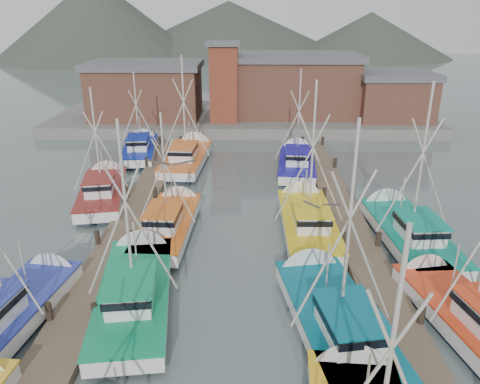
{
  "coord_description": "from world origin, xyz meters",
  "views": [
    {
      "loc": [
        0.48,
        -18.72,
        12.98
      ],
      "look_at": [
        0.11,
        7.59,
        2.6
      ],
      "focal_mm": 35.0,
      "sensor_mm": 36.0,
      "label": 1
    }
  ],
  "objects_px": {
    "boat_4": "(136,288)",
    "boat_12": "(188,157)",
    "lookout_tower": "(224,81)",
    "boat_8": "(170,222)"
  },
  "relations": [
    {
      "from": "lookout_tower",
      "to": "boat_12",
      "type": "height_order",
      "value": "lookout_tower"
    },
    {
      "from": "boat_8",
      "to": "boat_12",
      "type": "relative_size",
      "value": 0.88
    },
    {
      "from": "lookout_tower",
      "to": "boat_4",
      "type": "height_order",
      "value": "lookout_tower"
    },
    {
      "from": "boat_8",
      "to": "boat_12",
      "type": "xyz_separation_m",
      "value": [
        -0.52,
        13.64,
        0.01
      ]
    },
    {
      "from": "lookout_tower",
      "to": "boat_8",
      "type": "bearing_deg",
      "value": -94.91
    },
    {
      "from": "lookout_tower",
      "to": "boat_12",
      "type": "bearing_deg",
      "value": -102.74
    },
    {
      "from": "lookout_tower",
      "to": "boat_4",
      "type": "xyz_separation_m",
      "value": [
        -2.69,
        -32.98,
        -4.87
      ]
    },
    {
      "from": "boat_4",
      "to": "boat_12",
      "type": "distance_m",
      "value": 20.94
    },
    {
      "from": "boat_4",
      "to": "boat_12",
      "type": "xyz_separation_m",
      "value": [
        -0.04,
        20.94,
        0.0
      ]
    },
    {
      "from": "lookout_tower",
      "to": "boat_8",
      "type": "height_order",
      "value": "lookout_tower"
    }
  ]
}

